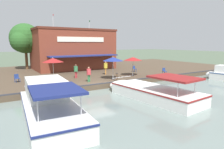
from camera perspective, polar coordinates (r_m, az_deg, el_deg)
The scene contains 17 objects.
ground_plane at distance 20.12m, azimuth -3.34°, elevation -4.50°, with size 220.00×220.00×0.00m, color #4C5B47.
quay_deck at distance 30.03m, azimuth -13.42°, elevation 0.30°, with size 22.00×56.00×0.60m, color #4C3D2D.
quay_edge_fender at distance 20.06m, azimuth -3.50°, elevation -2.63°, with size 0.20×50.40×0.10m, color #2D2D33.
waterfront_restaurant at distance 33.31m, azimuth -11.13°, elevation 7.13°, with size 9.38×12.29×8.46m.
patio_umbrella_far_corner at distance 25.16m, azimuth 6.01°, elevation 4.50°, with size 2.28×2.28×2.41m.
patio_umbrella_mid_patio_left at distance 22.48m, azimuth 0.29°, elevation 4.45°, with size 2.29×2.29×2.57m.
patio_umbrella_by_entrance at distance 22.34m, azimuth -16.53°, elevation 3.97°, with size 2.21×2.21×2.55m.
cafe_chair_mid_patio at distance 27.29m, azimuth 14.73°, elevation 1.06°, with size 0.51×0.51×0.85m.
cafe_chair_beside_entrance at distance 28.96m, azimuth 6.37°, elevation 1.73°, with size 0.45×0.45×0.85m.
cafe_chair_under_first_umbrella at distance 23.25m, azimuth -25.53°, elevation -0.83°, with size 0.53×0.53×0.85m.
person_mid_patio at distance 26.23m, azimuth -1.83°, elevation 2.34°, with size 0.48×0.48×1.70m.
person_at_quay_edge at distance 21.20m, azimuth -6.66°, elevation 0.53°, with size 0.45×0.45×1.60m.
person_near_entrance at distance 23.84m, azimuth -10.28°, elevation 1.40°, with size 0.46×0.46×1.62m.
motorboat_outer_channel at distance 17.42m, azimuth 10.11°, elevation -4.54°, with size 9.56×3.66×2.12m.
motorboat_nearest_quay at distance 13.44m, azimuth -17.92°, elevation -7.71°, with size 9.67×3.58×2.34m.
mooring_post at distance 21.30m, azimuth 1.37°, elevation -0.78°, with size 0.22×0.22×0.93m.
tree_upstream_bank at distance 34.11m, azimuth -23.80°, elevation 9.22°, with size 4.86×4.63×7.15m.
Camera 1 is at (17.22, -9.31, 4.63)m, focal length 32.00 mm.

